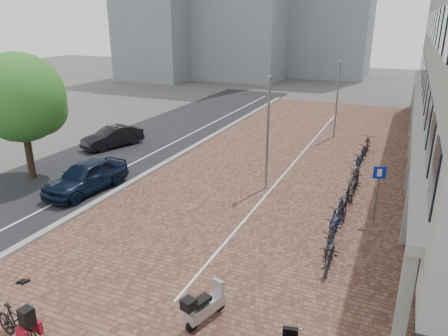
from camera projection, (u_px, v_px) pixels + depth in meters
ground at (164, 245)px, 16.79m from camera, size 140.00×140.00×0.00m
plaza_brick at (291, 162)px, 26.38m from camera, size 14.50×42.00×0.04m
street_asphalt at (144, 143)px, 30.53m from camera, size 8.00×50.00×0.03m
curb at (191, 148)px, 29.04m from camera, size 0.35×42.00×0.14m
lane_line at (168, 146)px, 29.77m from camera, size 0.12×44.00×0.00m
parking_line at (294, 162)px, 26.30m from camera, size 0.10×30.00×0.00m
car_navy at (86, 176)px, 21.73m from camera, size 2.40×4.99×1.65m
car_dark at (113, 137)px, 29.35m from camera, size 2.90×4.60×1.43m
hero_bike at (17, 324)px, 11.55m from camera, size 1.96×0.80×1.34m
shoes at (23, 282)px, 14.31m from camera, size 0.48×0.44×0.10m
scooter_front at (205, 305)px, 12.37m from camera, size 1.01×1.77×1.16m
parking_sign at (378, 185)px, 18.10m from camera, size 0.52×0.24×2.61m
lamp_near at (268, 135)px, 21.35m from camera, size 0.12×0.12×5.87m
lamp_far at (337, 101)px, 30.96m from camera, size 0.12×0.12×5.64m
street_tree at (24, 100)px, 22.44m from camera, size 4.79×4.79×6.97m
bike_row at (354, 180)px, 22.10m from camera, size 1.18×18.11×1.05m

